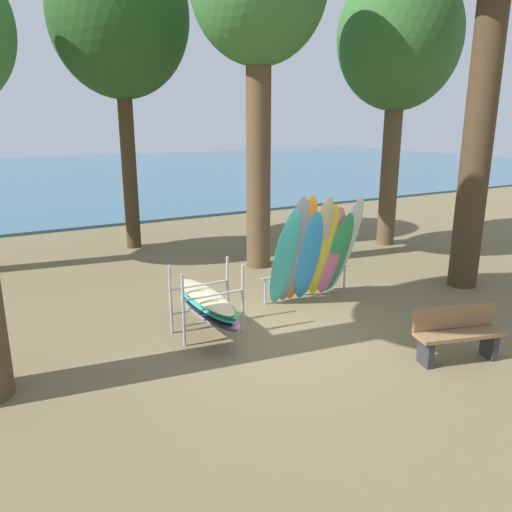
% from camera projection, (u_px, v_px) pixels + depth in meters
% --- Properties ---
extents(ground_plane, '(80.00, 80.00, 0.00)m').
position_uv_depth(ground_plane, '(282.00, 327.00, 9.10)').
color(ground_plane, brown).
extents(lake_water, '(80.00, 36.00, 0.10)m').
position_uv_depth(lake_water, '(52.00, 176.00, 32.98)').
color(lake_water, '#38607A').
rests_on(lake_water, ground).
extents(tree_far_left_back, '(3.38, 3.38, 7.76)m').
position_uv_depth(tree_far_left_back, '(399.00, 41.00, 13.71)').
color(tree_far_left_back, brown).
rests_on(tree_far_left_back, ground).
extents(tree_deep_back, '(3.68, 3.68, 8.40)m').
position_uv_depth(tree_deep_back, '(119.00, 18.00, 13.17)').
color(tree_deep_back, '#42301E').
rests_on(tree_deep_back, ground).
extents(leaning_board_pile, '(2.16, 0.95, 2.29)m').
position_uv_depth(leaning_board_pile, '(315.00, 252.00, 10.14)').
color(leaning_board_pile, '#38B2AD').
rests_on(leaning_board_pile, ground).
extents(board_storage_rack, '(1.15, 2.12, 1.25)m').
position_uv_depth(board_storage_rack, '(207.00, 304.00, 8.72)').
color(board_storage_rack, '#9EA0A5').
rests_on(board_storage_rack, ground).
extents(park_bench, '(1.46, 0.78, 0.85)m').
position_uv_depth(park_bench, '(457.00, 333.00, 7.77)').
color(park_bench, '#2D2D33').
rests_on(park_bench, ground).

